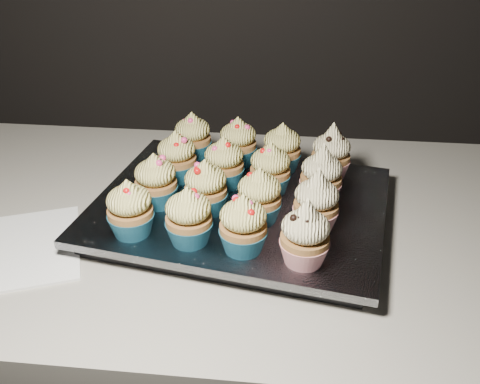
{
  "coord_description": "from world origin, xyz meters",
  "views": [
    {
      "loc": [
        0.32,
        1.0,
        1.36
      ],
      "look_at": [
        0.25,
        1.68,
        0.95
      ],
      "focal_mm": 40.0,
      "sensor_mm": 36.0,
      "label": 1
    }
  ],
  "objects": [
    {
      "name": "cupcake_5",
      "position": [
        0.2,
        1.65,
        0.97
      ],
      "size": [
        0.06,
        0.06,
        0.08
      ],
      "color": "#195B78",
      "rests_on": "foil_lining"
    },
    {
      "name": "cupcake_4",
      "position": [
        0.12,
        1.66,
        0.97
      ],
      "size": [
        0.06,
        0.06,
        0.08
      ],
      "color": "#195B78",
      "rests_on": "foil_lining"
    },
    {
      "name": "cupcake_11",
      "position": [
        0.37,
        1.7,
        0.97
      ],
      "size": [
        0.06,
        0.06,
        0.1
      ],
      "color": "#AA1725",
      "rests_on": "foil_lining"
    },
    {
      "name": "cupcake_7",
      "position": [
        0.36,
        1.63,
        0.97
      ],
      "size": [
        0.06,
        0.06,
        0.1
      ],
      "color": "#AA1725",
      "rests_on": "foil_lining"
    },
    {
      "name": "cupcake_10",
      "position": [
        0.29,
        1.72,
        0.97
      ],
      "size": [
        0.06,
        0.06,
        0.08
      ],
      "color": "#195B78",
      "rests_on": "foil_lining"
    },
    {
      "name": "baking_tray",
      "position": [
        0.25,
        1.68,
        0.91
      ],
      "size": [
        0.44,
        0.36,
        0.02
      ],
      "primitive_type": "cube",
      "rotation": [
        0.0,
        0.0,
        -0.17
      ],
      "color": "black",
      "rests_on": "worktop"
    },
    {
      "name": "cupcake_9",
      "position": [
        0.22,
        1.73,
        0.97
      ],
      "size": [
        0.06,
        0.06,
        0.08
      ],
      "color": "#195B78",
      "rests_on": "foil_lining"
    },
    {
      "name": "worktop",
      "position": [
        0.0,
        1.7,
        0.88
      ],
      "size": [
        2.44,
        0.64,
        0.04
      ],
      "primitive_type": "cube",
      "color": "beige",
      "rests_on": "cabinet"
    },
    {
      "name": "cupcake_2",
      "position": [
        0.26,
        1.56,
        0.97
      ],
      "size": [
        0.06,
        0.06,
        0.08
      ],
      "color": "#195B78",
      "rests_on": "foil_lining"
    },
    {
      "name": "cupcake_13",
      "position": [
        0.23,
        1.81,
        0.97
      ],
      "size": [
        0.06,
        0.06,
        0.08
      ],
      "color": "#195B78",
      "rests_on": "foil_lining"
    },
    {
      "name": "cupcake_0",
      "position": [
        0.11,
        1.59,
        0.97
      ],
      "size": [
        0.06,
        0.06,
        0.08
      ],
      "color": "#195B78",
      "rests_on": "foil_lining"
    },
    {
      "name": "napkin",
      "position": [
        -0.07,
        1.57,
        0.9
      ],
      "size": [
        0.24,
        0.24,
        0.0
      ],
      "primitive_type": "cube",
      "rotation": [
        0.0,
        0.0,
        0.38
      ],
      "color": "white",
      "rests_on": "worktop"
    },
    {
      "name": "cupcake_14",
      "position": [
        0.3,
        1.79,
        0.97
      ],
      "size": [
        0.06,
        0.06,
        0.08
      ],
      "color": "#195B78",
      "rests_on": "foil_lining"
    },
    {
      "name": "cupcake_15",
      "position": [
        0.38,
        1.78,
        0.97
      ],
      "size": [
        0.06,
        0.06,
        0.1
      ],
      "color": "#AA1725",
      "rests_on": "foil_lining"
    },
    {
      "name": "foil_lining",
      "position": [
        0.25,
        1.68,
        0.93
      ],
      "size": [
        0.48,
        0.4,
        0.01
      ],
      "primitive_type": "cube",
      "rotation": [
        0.0,
        0.0,
        -0.17
      ],
      "color": "silver",
      "rests_on": "baking_tray"
    },
    {
      "name": "cupcake_3",
      "position": [
        0.34,
        1.55,
        0.97
      ],
      "size": [
        0.06,
        0.06,
        0.1
      ],
      "color": "#AA1725",
      "rests_on": "foil_lining"
    },
    {
      "name": "cupcake_8",
      "position": [
        0.14,
        1.74,
        0.97
      ],
      "size": [
        0.06,
        0.06,
        0.08
      ],
      "color": "#195B78",
      "rests_on": "foil_lining"
    },
    {
      "name": "cupcake_6",
      "position": [
        0.28,
        1.64,
        0.97
      ],
      "size": [
        0.06,
        0.06,
        0.08
      ],
      "color": "#195B78",
      "rests_on": "foil_lining"
    },
    {
      "name": "cupcake_1",
      "position": [
        0.19,
        1.58,
        0.97
      ],
      "size": [
        0.06,
        0.06,
        0.08
      ],
      "color": "#195B78",
      "rests_on": "foil_lining"
    },
    {
      "name": "cupcake_12",
      "position": [
        0.15,
        1.82,
        0.97
      ],
      "size": [
        0.06,
        0.06,
        0.08
      ],
      "color": "#195B78",
      "rests_on": "foil_lining"
    }
  ]
}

